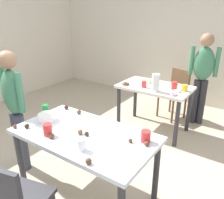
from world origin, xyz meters
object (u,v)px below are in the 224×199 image
person_adult_far (203,72)px  mixing_bowl (47,117)px  person_girl_near (14,103)px  soda_can (46,110)px  pitcher_far (156,83)px  dining_table_near (85,141)px  dining_table_far (154,93)px  chair_far_table (176,91)px

person_adult_far → mixing_bowl: 2.59m
person_girl_near → person_adult_far: bearing=59.9°
mixing_bowl → person_adult_far: bearing=68.1°
soda_can → pitcher_far: 1.58m
dining_table_near → dining_table_far: size_ratio=1.26×
pitcher_far → soda_can: bearing=-115.1°
dining_table_far → person_girl_near: size_ratio=0.75×
dining_table_far → person_adult_far: bearing=51.6°
dining_table_near → dining_table_far: bearing=91.9°
person_girl_near → mixing_bowl: 0.48m
chair_far_table → dining_table_near: bearing=-91.1°
dining_table_near → pitcher_far: 1.51m
person_adult_far → chair_far_table: bearing=176.1°
person_girl_near → mixing_bowl: bearing=8.1°
chair_far_table → mixing_bowl: (-0.55, -2.43, 0.29)m
person_girl_near → person_adult_far: size_ratio=0.96×
chair_far_table → person_adult_far: (0.42, -0.03, 0.41)m
mixing_bowl → pitcher_far: 1.61m
chair_far_table → person_girl_near: bearing=-112.1°
dining_table_near → chair_far_table: size_ratio=1.58×
person_girl_near → soda_can: bearing=23.8°
person_girl_near → pitcher_far: person_girl_near is taller
dining_table_far → pitcher_far: (0.11, -0.23, 0.25)m
dining_table_near → person_girl_near: (-0.97, -0.09, 0.21)m
dining_table_near → person_girl_near: 0.99m
person_adult_far → person_girl_near: bearing=-120.1°
person_girl_near → person_adult_far: person_adult_far is taller
soda_can → person_adult_far: bearing=64.9°
mixing_bowl → dining_table_far: bearing=75.7°
person_adult_far → mixing_bowl: bearing=-111.9°
person_girl_near → person_adult_far: 2.85m
dining_table_near → person_adult_far: bearing=79.0°
mixing_bowl → person_girl_near: bearing=-171.9°
dining_table_far → dining_table_near: bearing=-88.1°
person_adult_far → soda_can: person_adult_far is taller
soda_can → pitcher_far: size_ratio=0.47×
dining_table_far → person_girl_near: 2.04m
dining_table_near → soda_can: size_ratio=11.26×
dining_table_near → pitcher_far: pitcher_far is taller
person_adult_far → dining_table_near: bearing=-101.0°
dining_table_near → person_girl_near: size_ratio=0.94×
mixing_bowl → pitcher_far: size_ratio=0.75×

